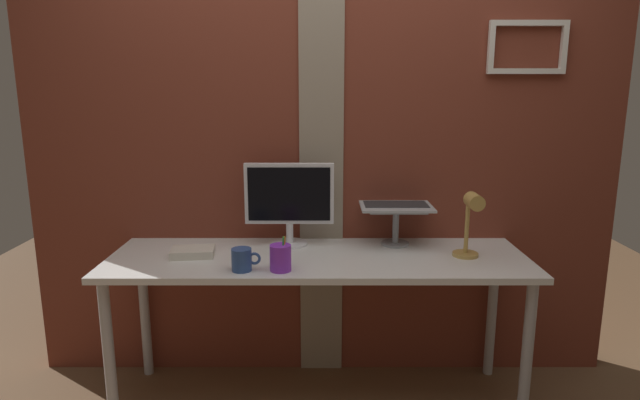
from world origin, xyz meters
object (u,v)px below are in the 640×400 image
laptop (397,195)px  desk_lamp (473,219)px  pen_cup (282,258)px  monitor (291,198)px  coffee_mug (244,259)px

laptop → desk_lamp: (0.31, -0.31, -0.05)m
pen_cup → laptop: bearing=39.4°
monitor → desk_lamp: monitor is taller
monitor → pen_cup: size_ratio=2.82×
desk_lamp → pen_cup: (-0.86, -0.15, -0.14)m
monitor → laptop: monitor is taller
monitor → pen_cup: 0.43m
coffee_mug → monitor: bearing=64.4°
laptop → desk_lamp: 0.44m
monitor → coffee_mug: monitor is taller
laptop → desk_lamp: laptop is taller
monitor → coffee_mug: (-0.19, -0.39, -0.19)m
laptop → monitor: bearing=-172.8°
pen_cup → coffee_mug: bearing=-179.9°
desk_lamp → pen_cup: bearing=-170.2°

